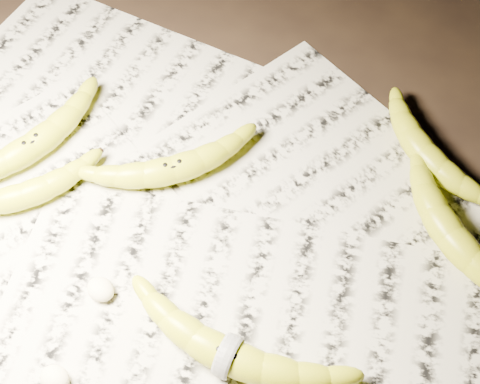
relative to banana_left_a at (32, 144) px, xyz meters
The scene contains 12 objects.
ground 0.25m from the banana_left_a, ahead, with size 3.00×3.00×0.00m, color black.
newspaper_patch 0.22m from the banana_left_a, ahead, with size 0.90×0.70×0.01m, color beige.
banana_left_a is the anchor object (origin of this frame).
banana_left_b 0.07m from the banana_left_a, 57.88° to the right, with size 0.17×0.05×0.03m, color gold, non-canonical shape.
banana_center 0.18m from the banana_left_a, 19.47° to the left, with size 0.20×0.06×0.04m, color gold, non-canonical shape.
banana_taped 0.37m from the banana_left_a, 16.87° to the right, with size 0.23×0.06×0.04m, color gold, non-canonical shape.
banana_upper_a 0.52m from the banana_left_a, 16.10° to the left, with size 0.20×0.06×0.04m, color gold, non-canonical shape.
banana_upper_b 0.49m from the banana_left_a, 29.38° to the left, with size 0.18×0.06×0.04m, color gold, non-canonical shape.
measuring_tape 0.37m from the banana_left_a, 16.87° to the right, with size 0.05×0.05×0.00m, color white.
flesh_chunk_a 0.22m from the banana_left_a, 30.56° to the right, with size 0.03×0.03×0.02m, color beige.
flesh_chunk_b 0.30m from the banana_left_a, 46.09° to the right, with size 0.03×0.03×0.02m, color beige.
flesh_chunk_c 0.22m from the banana_left_a, 30.44° to the right, with size 0.03×0.03×0.02m, color beige.
Camera 1 is at (0.23, -0.31, 0.70)m, focal length 50.00 mm.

